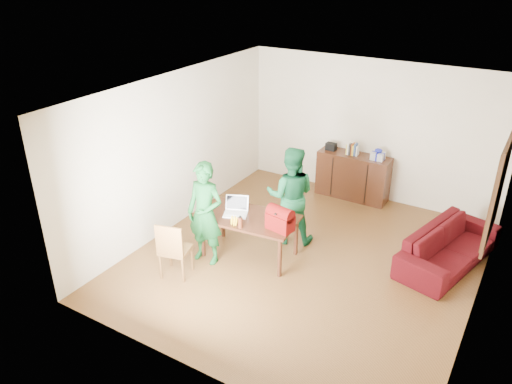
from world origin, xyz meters
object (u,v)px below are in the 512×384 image
Objects in this scene: person_near at (205,214)px; bottle at (240,222)px; red_bag at (280,221)px; sofa at (449,247)px; chair at (176,259)px; person_far at (291,195)px; table at (249,222)px; laptop at (235,212)px.

person_near is 0.58m from bottle.
sofa is (2.19, 1.49, -0.55)m from red_bag.
person_near is (0.16, 0.57, 0.56)m from chair.
person_far is 1.14m from bottle.
chair is 0.55× the size of person_far.
chair is (-0.67, -1.03, -0.34)m from table.
person_far reaches higher than person_near.
person_near reaches higher than red_bag.
red_bag reaches higher than bottle.
bottle is (-0.27, -1.11, -0.04)m from person_far.
person_near is 1.16m from red_bag.
red_bag reaches higher than sofa.
laptop is 1.09× the size of red_bag.
bottle is at bearing 53.31° from person_far.
table is 8.18× the size of bottle.
person_near reaches higher than laptop.
person_near is 0.99× the size of person_far.
red_bag is (0.53, 0.26, 0.05)m from bottle.
chair is 2.30× the size of red_bag.
chair reaches higher than sofa.
red_bag is (1.10, 0.37, 0.01)m from person_near.
table is 1.70× the size of chair.
bottle is 0.09× the size of sofa.
sofa is (2.78, 1.41, -0.32)m from table.
person_far is at bearing 46.16° from chair.
table is 0.64m from red_bag.
person_near reaches higher than table.
red_bag is (0.82, -0.04, 0.10)m from laptop.
chair is at bearing -128.86° from table.
red_bag is (0.26, -0.85, 0.01)m from person_far.
person_near is 4.16× the size of red_bag.
chair is 1.17m from laptop.
sofa is (2.72, 1.76, -0.49)m from bottle.
person_near is at bearing -151.60° from red_bag.
laptop reaches higher than chair.
person_far reaches higher than laptop.
person_near reaches higher than bottle.
table is at bearing -10.23° from laptop.
table reaches higher than sofa.
red_bag is at bearing 22.01° from chair.
laptop is 3.37m from sofa.
chair is 2.11× the size of laptop.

